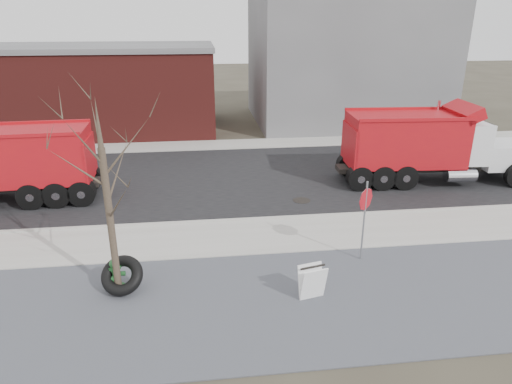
{
  "coord_description": "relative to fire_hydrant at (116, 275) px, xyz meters",
  "views": [
    {
      "loc": [
        -0.86,
        -13.28,
        6.87
      ],
      "look_at": [
        0.87,
        0.8,
        1.4
      ],
      "focal_mm": 32.0,
      "sensor_mm": 36.0,
      "label": 1
    }
  ],
  "objects": [
    {
      "name": "stop_sign",
      "position": [
        7.04,
        0.74,
        1.31
      ],
      "size": [
        0.55,
        0.45,
        2.52
      ],
      "rotation": [
        0.0,
        0.0,
        0.28
      ],
      "color": "gray",
      "rests_on": "ground"
    },
    {
      "name": "far_sidewalk",
      "position": [
        3.29,
        14.37,
        -0.39
      ],
      "size": [
        60.0,
        2.0,
        0.06
      ],
      "primitive_type": "cube",
      "color": "#9E9B93",
      "rests_on": "ground"
    },
    {
      "name": "sidewalk",
      "position": [
        3.29,
        2.62,
        -0.39
      ],
      "size": [
        60.0,
        2.5,
        0.06
      ],
      "primitive_type": "cube",
      "color": "#9E9B93",
      "rests_on": "ground"
    },
    {
      "name": "truck_tire",
      "position": [
        0.19,
        -0.13,
        0.07
      ],
      "size": [
        1.28,
        1.21,
        0.97
      ],
      "color": "black",
      "rests_on": "ground"
    },
    {
      "name": "dump_truck_red_b",
      "position": [
        -5.23,
        6.91,
        1.24
      ],
      "size": [
        7.77,
        2.56,
        3.27
      ],
      "rotation": [
        0.0,
        0.0,
        3.19
      ],
      "color": "black",
      "rests_on": "ground"
    },
    {
      "name": "ground",
      "position": [
        3.29,
        2.37,
        -0.42
      ],
      "size": [
        120.0,
        120.0,
        0.0
      ],
      "primitive_type": "plane",
      "color": "#383328",
      "rests_on": "ground"
    },
    {
      "name": "fire_hydrant",
      "position": [
        0.0,
        0.0,
        0.0
      ],
      "size": [
        0.51,
        0.5,
        0.92
      ],
      "rotation": [
        0.0,
        0.0,
        -0.01
      ],
      "color": "#296C30",
      "rests_on": "ground"
    },
    {
      "name": "dump_truck_red_a",
      "position": [
        12.19,
        7.21,
        1.31
      ],
      "size": [
        8.5,
        2.79,
        3.41
      ],
      "rotation": [
        0.0,
        0.0,
        -0.06
      ],
      "color": "black",
      "rests_on": "ground"
    },
    {
      "name": "building_brick",
      "position": [
        -6.71,
        19.37,
        2.23
      ],
      "size": [
        20.2,
        8.2,
        5.3
      ],
      "color": "maroon",
      "rests_on": "ground"
    },
    {
      "name": "sandwich_board",
      "position": [
        5.09,
        -1.07,
        0.08
      ],
      "size": [
        0.75,
        0.57,
        0.94
      ],
      "rotation": [
        0.0,
        0.0,
        0.23
      ],
      "color": "white",
      "rests_on": "ground"
    },
    {
      "name": "bare_tree",
      "position": [
        0.09,
        -0.23,
        2.87
      ],
      "size": [
        3.2,
        3.2,
        5.2
      ],
      "color": "#382D23",
      "rests_on": "ground"
    },
    {
      "name": "road",
      "position": [
        3.29,
        8.67,
        -0.41
      ],
      "size": [
        60.0,
        9.4,
        0.02
      ],
      "primitive_type": "cube",
      "color": "black",
      "rests_on": "ground"
    },
    {
      "name": "building_grey",
      "position": [
        12.29,
        20.37,
        3.58
      ],
      "size": [
        12.0,
        10.0,
        8.0
      ],
      "color": "slate",
      "rests_on": "ground"
    },
    {
      "name": "curb",
      "position": [
        3.29,
        3.92,
        -0.37
      ],
      "size": [
        60.0,
        0.15,
        0.11
      ],
      "primitive_type": "cube",
      "color": "#9E9B93",
      "rests_on": "ground"
    },
    {
      "name": "gravel_verge",
      "position": [
        3.29,
        -1.13,
        -0.41
      ],
      "size": [
        60.0,
        5.0,
        0.03
      ],
      "primitive_type": "cube",
      "color": "slate",
      "rests_on": "ground"
    }
  ]
}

